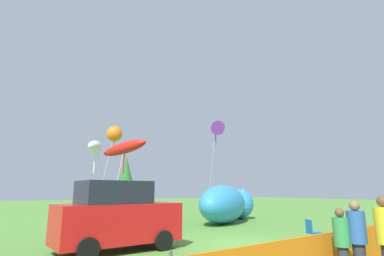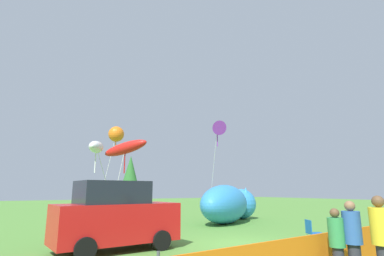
# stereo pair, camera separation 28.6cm
# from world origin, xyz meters

# --- Properties ---
(ground_plane) EXTENTS (120.00, 120.00, 0.00)m
(ground_plane) POSITION_xyz_m (0.00, 0.00, 0.00)
(ground_plane) COLOR #548C38
(parked_car) EXTENTS (4.21, 2.16, 2.30)m
(parked_car) POSITION_xyz_m (-4.30, 1.43, 1.12)
(parked_car) COLOR red
(parked_car) RESTS_ON ground
(folding_chair) EXTENTS (0.72, 0.72, 0.92)m
(folding_chair) POSITION_xyz_m (2.12, -1.55, 0.53)
(folding_chair) COLOR #1959A5
(folding_chair) RESTS_ON ground
(inflatable_cat) EXTENTS (6.84, 5.27, 2.32)m
(inflatable_cat) POSITION_xyz_m (4.66, 6.46, 1.07)
(inflatable_cat) COLOR #338CD8
(inflatable_cat) RESTS_ON ground
(spectator_in_grey_shirt) EXTENTS (0.35, 0.35, 1.59)m
(spectator_in_grey_shirt) POSITION_xyz_m (-1.24, -4.71, 0.87)
(spectator_in_grey_shirt) COLOR #2D2D38
(spectator_in_grey_shirt) RESTS_ON ground
(spectator_in_black_shirt) EXTENTS (0.38, 0.38, 1.76)m
(spectator_in_black_shirt) POSITION_xyz_m (-1.02, -4.95, 0.96)
(spectator_in_black_shirt) COLOR #2D2D38
(spectator_in_black_shirt) RESTS_ON ground
(kite_orange_flower) EXTENTS (1.67, 0.97, 5.94)m
(kite_orange_flower) POSITION_xyz_m (-1.99, 9.22, 5.43)
(kite_orange_flower) COLOR silver
(kite_orange_flower) RESTS_ON ground
(kite_red_lizard) EXTENTS (2.01, 2.58, 4.70)m
(kite_red_lizard) POSITION_xyz_m (-2.49, 5.98, 4.13)
(kite_red_lizard) COLOR silver
(kite_red_lizard) RESTS_ON ground
(kite_purple_delta) EXTENTS (1.31, 2.48, 6.72)m
(kite_purple_delta) POSITION_xyz_m (3.95, 6.60, 6.09)
(kite_purple_delta) COLOR silver
(kite_purple_delta) RESTS_ON ground
(kite_white_ghost) EXTENTS (2.65, 2.64, 4.57)m
(kite_white_ghost) POSITION_xyz_m (-3.87, 6.36, 4.13)
(kite_white_ghost) COLOR silver
(kite_white_ghost) RESTS_ON ground
(horizon_tree_east) EXTENTS (3.13, 3.13, 7.46)m
(horizon_tree_east) POSITION_xyz_m (9.41, 37.27, 4.58)
(horizon_tree_east) COLOR brown
(horizon_tree_east) RESTS_ON ground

